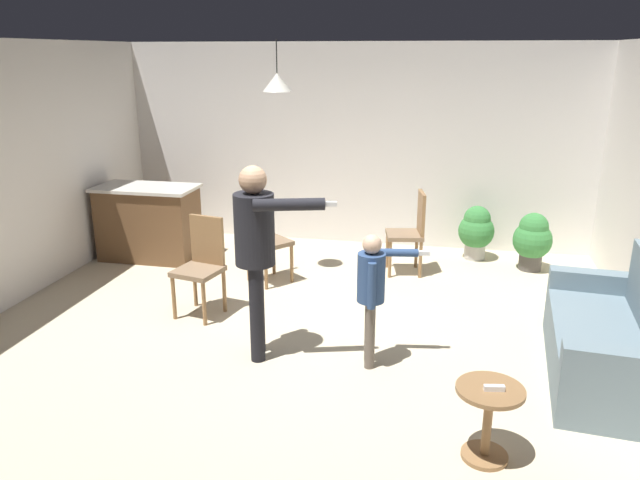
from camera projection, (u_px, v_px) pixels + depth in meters
The scene contains 14 objects.
ground at pixel (299, 340), 5.65m from camera, with size 7.68×7.68×0.00m, color beige.
wall_back at pixel (354, 146), 8.24m from camera, with size 6.40×0.10×2.70m, color silver.
couch_floral at pixel (615, 341), 4.91m from camera, with size 1.01×1.87×1.00m.
kitchen_counter at pixel (149, 222), 7.77m from camera, with size 1.26×0.66×0.95m.
side_table_by_couch at pixel (488, 414), 3.92m from camera, with size 0.44×0.44×0.52m.
person_adult at pixel (257, 242), 5.07m from camera, with size 0.87×0.47×1.69m.
person_child at pixel (372, 286), 5.01m from camera, with size 0.58×0.39×1.16m.
dining_chair_by_counter at pixel (202, 262), 6.10m from camera, with size 0.50×0.50×1.00m.
dining_chair_near_wall at pixel (411, 229), 7.23m from camera, with size 0.49×0.49×1.00m.
dining_chair_centre_back at pixel (266, 235), 7.00m from camera, with size 0.59×0.59×1.00m.
potted_plant_corner at pixel (533, 239), 7.38m from camera, with size 0.47×0.47×0.72m.
potted_plant_by_wall at pixel (476, 230), 7.78m from camera, with size 0.46×0.46×0.70m.
spare_remote_on_table at pixel (494, 388), 3.83m from camera, with size 0.04×0.13×0.04m, color white.
ceiling_light_pendant at pixel (277, 82), 6.64m from camera, with size 0.32×0.32×0.55m.
Camera 1 is at (1.25, -4.97, 2.57)m, focal length 34.10 mm.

